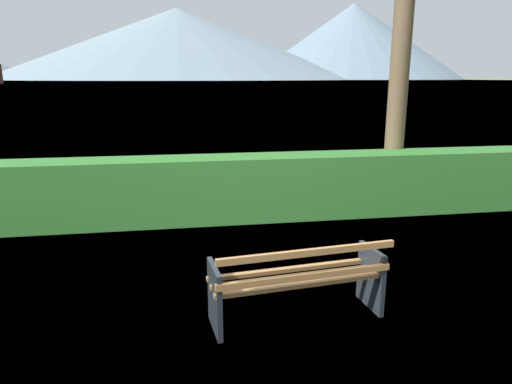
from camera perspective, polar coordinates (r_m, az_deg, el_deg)
name	(u,v)px	position (r m, az deg, el deg)	size (l,w,h in m)	color
ground_plane	(295,316)	(4.96, 4.96, -15.28)	(1400.00, 1400.00, 0.00)	olive
water_surface	(180,81)	(311.01, -9.52, 13.57)	(620.00, 620.00, 0.00)	slate
park_bench	(298,281)	(4.71, 5.34, -11.08)	(1.84, 0.77, 0.87)	olive
hedge_row	(247,188)	(7.96, -1.15, 0.56)	(10.79, 0.77, 1.11)	#2D6B28
distant_hills	(168,44)	(546.98, -10.94, 17.80)	(755.26, 396.50, 86.54)	gray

